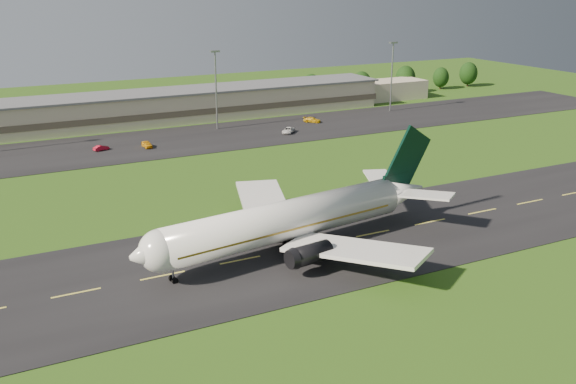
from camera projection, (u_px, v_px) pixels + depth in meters
name	position (u px, v px, depth m)	size (l,w,h in m)	color
ground	(373.00, 234.00, 98.24)	(360.00, 360.00, 0.00)	#264912
taxiway	(373.00, 234.00, 98.22)	(220.00, 30.00, 0.10)	black
apron	(210.00, 137.00, 159.31)	(260.00, 30.00, 0.10)	black
airliner	(291.00, 220.00, 90.85)	(51.13, 41.78, 15.57)	white
terminal	(201.00, 104.00, 181.34)	(145.00, 16.00, 8.40)	#C5B897
light_mast_centre	(216.00, 81.00, 164.28)	(2.40, 1.20, 20.35)	gray
light_mast_east	(392.00, 68.00, 187.82)	(2.40, 1.20, 20.35)	gray
tree_line	(281.00, 89.00, 202.04)	(194.08, 8.18, 9.40)	black
service_vehicle_a	(147.00, 144.00, 149.08)	(1.73, 4.30, 1.46)	orange
service_vehicle_b	(101.00, 148.00, 146.43)	(1.26, 3.62, 1.19)	#A40A20
service_vehicle_c	(288.00, 130.00, 163.38)	(2.34, 5.07, 1.41)	silver
service_vehicle_d	(312.00, 120.00, 175.82)	(1.95, 4.80, 1.39)	#CC990C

